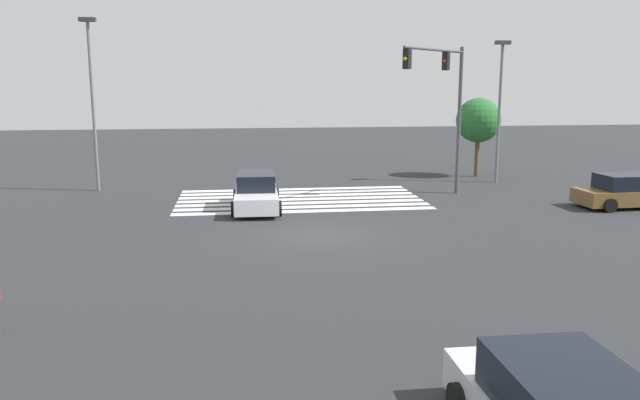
% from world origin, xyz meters
% --- Properties ---
extents(ground_plane, '(110.86, 110.86, 0.00)m').
position_xyz_m(ground_plane, '(0.00, 0.00, 0.00)').
color(ground_plane, '#2B2D30').
extents(crosswalk_markings, '(11.52, 6.30, 0.01)m').
position_xyz_m(crosswalk_markings, '(0.00, -7.35, 0.00)').
color(crosswalk_markings, silver).
rests_on(crosswalk_markings, ground_plane).
extents(traffic_signal_mast, '(4.06, 4.06, 7.18)m').
position_xyz_m(traffic_signal_mast, '(-6.87, -6.87, 5.07)').
color(traffic_signal_mast, '#47474C').
rests_on(traffic_signal_mast, ground_plane).
extents(car_0, '(4.16, 2.21, 1.49)m').
position_xyz_m(car_0, '(-14.14, -3.52, 0.71)').
color(car_0, brown).
rests_on(car_0, ground_plane).
extents(car_1, '(2.18, 4.89, 1.57)m').
position_xyz_m(car_1, '(2.13, -5.29, 0.72)').
color(car_1, silver).
rests_on(car_1, ground_plane).
extents(street_light_pole_a, '(0.80, 0.36, 8.63)m').
position_xyz_m(street_light_pole_a, '(10.06, -11.10, 5.12)').
color(street_light_pole_a, slate).
rests_on(street_light_pole_a, ground_plane).
extents(street_light_pole_b, '(0.80, 0.36, 7.70)m').
position_xyz_m(street_light_pole_b, '(-11.36, -11.05, 4.64)').
color(street_light_pole_b, slate).
rests_on(street_light_pole_b, ground_plane).
extents(tree_corner_c, '(2.61, 2.61, 4.62)m').
position_xyz_m(tree_corner_c, '(-11.11, -13.32, 3.30)').
color(tree_corner_c, brown).
rests_on(tree_corner_c, ground_plane).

